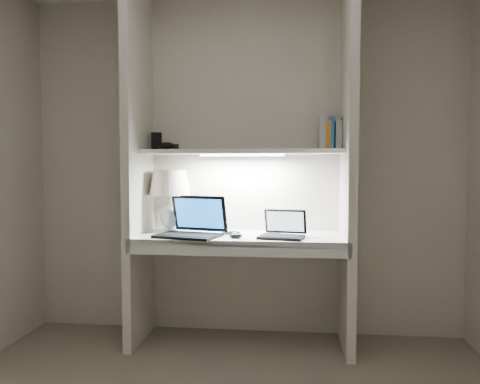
# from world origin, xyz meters

# --- Properties ---
(back_wall) EXTENTS (3.20, 0.01, 2.50)m
(back_wall) POSITION_xyz_m (0.00, 1.50, 1.25)
(back_wall) COLOR beige
(back_wall) RESTS_ON floor
(alcove_panel_left) EXTENTS (0.06, 0.55, 2.50)m
(alcove_panel_left) POSITION_xyz_m (-0.73, 1.23, 1.25)
(alcove_panel_left) COLOR beige
(alcove_panel_left) RESTS_ON floor
(alcove_panel_right) EXTENTS (0.06, 0.55, 2.50)m
(alcove_panel_right) POSITION_xyz_m (0.73, 1.23, 1.25)
(alcove_panel_right) COLOR beige
(alcove_panel_right) RESTS_ON floor
(desk) EXTENTS (1.40, 0.55, 0.04)m
(desk) POSITION_xyz_m (0.00, 1.23, 0.75)
(desk) COLOR white
(desk) RESTS_ON alcove_panel_left
(desk_apron) EXTENTS (1.46, 0.03, 0.10)m
(desk_apron) POSITION_xyz_m (0.00, 0.96, 0.72)
(desk_apron) COLOR silver
(desk_apron) RESTS_ON desk
(shelf) EXTENTS (1.40, 0.36, 0.03)m
(shelf) POSITION_xyz_m (0.00, 1.32, 1.35)
(shelf) COLOR silver
(shelf) RESTS_ON back_wall
(strip_light) EXTENTS (0.60, 0.04, 0.02)m
(strip_light) POSITION_xyz_m (0.00, 1.32, 1.33)
(strip_light) COLOR white
(strip_light) RESTS_ON shelf
(table_lamp) EXTENTS (0.31, 0.31, 0.45)m
(table_lamp) POSITION_xyz_m (-0.54, 1.37, 1.07)
(table_lamp) COLOR white
(table_lamp) RESTS_ON desk
(laptop_main) EXTENTS (0.49, 0.44, 0.27)m
(laptop_main) POSITION_xyz_m (-0.33, 1.15, 0.83)
(laptop_main) COLOR black
(laptop_main) RESTS_ON desk
(laptop_netbook) EXTENTS (0.33, 0.30, 0.18)m
(laptop_netbook) POSITION_xyz_m (0.29, 1.13, 0.81)
(laptop_netbook) COLOR black
(laptop_netbook) RESTS_ON desk
(speaker) EXTENTS (0.11, 0.09, 0.13)m
(speaker) POSITION_xyz_m (0.22, 1.31, 0.83)
(speaker) COLOR silver
(speaker) RESTS_ON desk
(mouse) EXTENTS (0.10, 0.09, 0.03)m
(mouse) POSITION_xyz_m (-0.02, 1.07, 0.79)
(mouse) COLOR black
(mouse) RESTS_ON desk
(cable_coil) EXTENTS (0.12, 0.12, 0.01)m
(cable_coil) POSITION_xyz_m (-0.06, 1.28, 0.78)
(cable_coil) COLOR black
(cable_coil) RESTS_ON desk
(sticky_note) EXTENTS (0.08, 0.08, 0.00)m
(sticky_note) POSITION_xyz_m (-0.64, 1.20, 0.77)
(sticky_note) COLOR #F5FA34
(sticky_note) RESTS_ON desk
(book_row) EXTENTS (0.22, 0.15, 0.23)m
(book_row) POSITION_xyz_m (0.65, 1.38, 1.47)
(book_row) COLOR white
(book_row) RESTS_ON shelf
(shelf_box) EXTENTS (0.09, 0.08, 0.13)m
(shelf_box) POSITION_xyz_m (-0.64, 1.38, 1.43)
(shelf_box) COLOR black
(shelf_box) RESTS_ON shelf
(shelf_gadget) EXTENTS (0.15, 0.13, 0.05)m
(shelf_gadget) POSITION_xyz_m (-0.55, 1.31, 1.39)
(shelf_gadget) COLOR black
(shelf_gadget) RESTS_ON shelf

